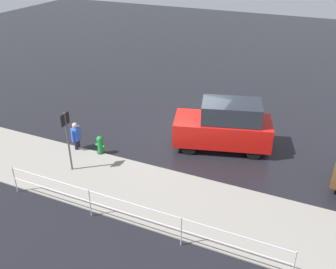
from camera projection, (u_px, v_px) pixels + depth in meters
ground_plane at (193, 140)px, 16.27m from camera, size 60.00×60.00×0.00m
kerb_strip at (150, 193)px, 12.90m from camera, size 24.00×3.20×0.04m
moving_hatchback at (225, 126)px, 15.21m from camera, size 4.22×2.71×2.06m
fire_hydrant at (100, 145)px, 15.07m from camera, size 0.42×0.31×0.80m
pedestrian at (76, 135)px, 15.25m from camera, size 0.27×0.57×1.22m
metal_railing at (133, 211)px, 11.00m from camera, size 9.26×0.04×1.05m
sign_post at (67, 134)px, 13.45m from camera, size 0.07×0.44×2.40m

